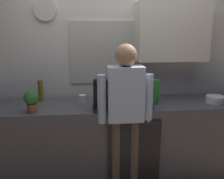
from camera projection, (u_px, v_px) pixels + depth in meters
name	position (u px, v px, depth m)	size (l,w,h in m)	color
kitchen_counter	(121.00, 140.00, 2.88)	(3.12, 0.64, 0.91)	#4C4C51
dishwasher_panel	(134.00, 157.00, 2.58)	(0.56, 0.02, 0.82)	black
back_wall_assembly	(123.00, 60.00, 3.07)	(4.72, 0.42, 2.60)	white
coffee_maker	(102.00, 96.00, 2.54)	(0.20, 0.20, 0.33)	black
bottle_olive_oil	(41.00, 91.00, 2.85)	(0.06, 0.06, 0.25)	olive
bottle_amber_beer	(104.00, 92.00, 2.84)	(0.06, 0.06, 0.23)	brown
bottle_clear_soda	(155.00, 92.00, 2.74)	(0.09, 0.09, 0.28)	#2D8C33
cup_terracotta_mug	(138.00, 99.00, 2.77)	(0.08, 0.08, 0.09)	#B26647
cup_blue_mug	(150.00, 105.00, 2.57)	(0.08, 0.08, 0.10)	#3351B2
cup_white_mug	(82.00, 99.00, 2.79)	(0.08, 0.08, 0.10)	white
mixing_bowl	(216.00, 99.00, 2.80)	(0.22, 0.22, 0.08)	white
potted_plant	(31.00, 100.00, 2.45)	(0.15, 0.15, 0.23)	#9E5638
dish_soap	(123.00, 95.00, 2.85)	(0.06, 0.06, 0.18)	blue
person_at_sink	(125.00, 108.00, 2.48)	(0.57, 0.22, 1.60)	brown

